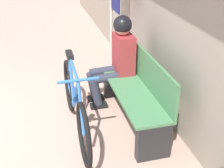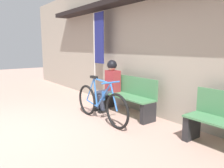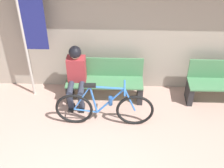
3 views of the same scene
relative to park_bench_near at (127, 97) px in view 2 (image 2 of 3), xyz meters
The scene contains 6 objects.
ground_plane 2.40m from the park_bench_near, 97.63° to the right, with size 24.00×24.00×0.00m, color tan.
storefront_wall 1.39m from the park_bench_near, 127.07° to the left, with size 12.00×0.56×3.20m.
park_bench_near is the anchor object (origin of this frame).
bicycle 0.74m from the park_bench_near, 87.52° to the right, with size 1.72×0.40×0.89m.
person_seated 0.61m from the park_bench_near, 169.06° to the right, with size 0.34×0.58×1.17m.
banner_pole 1.70m from the park_bench_near, behind, with size 0.45×0.05×2.33m.
Camera 2 is at (3.85, -0.74, 1.47)m, focal length 35.00 mm.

